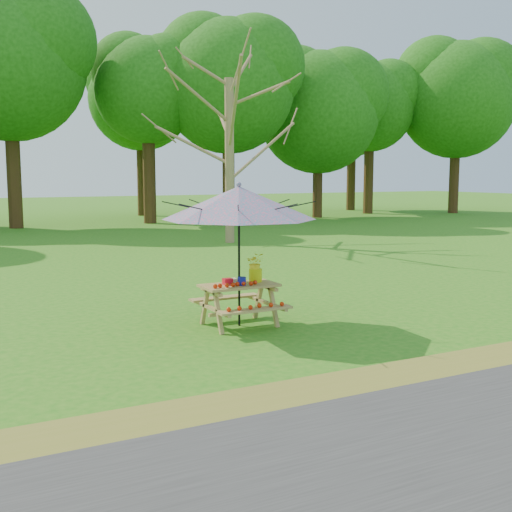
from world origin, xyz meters
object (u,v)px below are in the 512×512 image
bare_tree (229,7)px  flower_bucket (255,266)px  patio_umbrella (239,203)px  picnic_table (239,306)px

bare_tree → flower_bucket: bearing=-113.5°
bare_tree → patio_umbrella: (-5.20, -11.29, -5.99)m
patio_umbrella → flower_bucket: patio_umbrella is taller
patio_umbrella → bare_tree: bearing=65.3°
picnic_table → bare_tree: bearing=65.3°
bare_tree → picnic_table: bearing=-114.7°
picnic_table → patio_umbrella: patio_umbrella is taller
flower_bucket → bare_tree: bearing=66.5°
bare_tree → picnic_table: 14.58m
picnic_table → patio_umbrella: 1.62m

